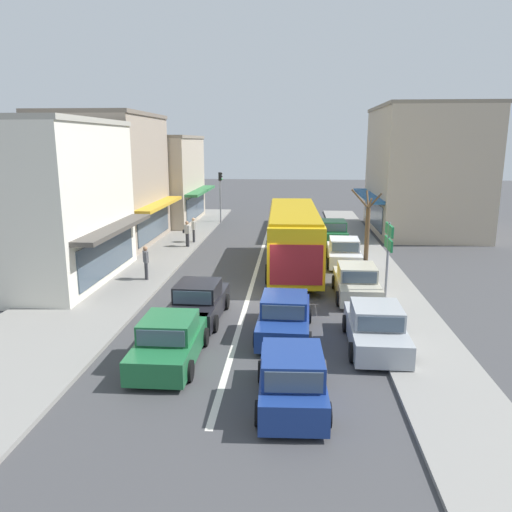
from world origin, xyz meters
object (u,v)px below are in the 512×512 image
at_px(parked_sedan_kerb_front, 375,328).
at_px(pedestrian_with_handbag_near, 187,232).
at_px(sedan_adjacent_lane_lead, 199,302).
at_px(parked_sedan_kerb_third, 344,253).
at_px(hatchback_queue_gap_filler, 292,379).
at_px(street_tree_right, 367,232).
at_px(sedan_behind_bus_near, 170,341).
at_px(pedestrian_far_walker, 146,261).
at_px(traffic_light_downstreet, 220,189).
at_px(pedestrian_browsing_midblock, 194,228).
at_px(directional_road_sign, 388,245).
at_px(city_bus, 293,234).
at_px(parked_sedan_kerb_second, 356,283).
at_px(parked_hatchback_kerb_rear, 333,232).
at_px(sedan_behind_bus_mid, 284,317).

xyz_separation_m(parked_sedan_kerb_front, pedestrian_with_handbag_near, (-9.47, 14.92, 0.40)).
bearing_deg(sedan_adjacent_lane_lead, parked_sedan_kerb_third, 55.48).
distance_m(hatchback_queue_gap_filler, parked_sedan_kerb_third, 15.67).
xyz_separation_m(sedan_adjacent_lane_lead, street_tree_right, (7.45, 8.29, 1.37)).
distance_m(hatchback_queue_gap_filler, sedan_behind_bus_near, 4.41).
distance_m(parked_sedan_kerb_front, street_tree_right, 10.64).
bearing_deg(pedestrian_far_walker, hatchback_queue_gap_filler, -57.31).
xyz_separation_m(parked_sedan_kerb_front, traffic_light_downstreet, (-8.83, 25.29, 2.19)).
bearing_deg(pedestrian_browsing_midblock, directional_road_sign, -50.66).
bearing_deg(pedestrian_with_handbag_near, city_bus, -34.99).
bearing_deg(parked_sedan_kerb_third, parked_sedan_kerb_front, -90.27).
xyz_separation_m(parked_sedan_kerb_second, directional_road_sign, (0.96, -1.65, 2.04)).
bearing_deg(parked_sedan_kerb_second, parked_hatchback_kerb_rear, 90.35).
xyz_separation_m(city_bus, sedan_adjacent_lane_lead, (-3.58, -8.02, -1.22)).
distance_m(street_tree_right, pedestrian_with_handbag_near, 11.52).
bearing_deg(pedestrian_with_handbag_near, hatchback_queue_gap_filler, -70.35).
bearing_deg(street_tree_right, parked_sedan_kerb_front, -96.08).
distance_m(traffic_light_downstreet, pedestrian_browsing_midblock, 9.11).
distance_m(directional_road_sign, street_tree_right, 6.75).
xyz_separation_m(hatchback_queue_gap_filler, sedan_behind_bus_near, (-3.76, 2.31, -0.05)).
height_order(hatchback_queue_gap_filler, sedan_behind_bus_mid, hatchback_queue_gap_filler).
bearing_deg(directional_road_sign, sedan_behind_bus_mid, -143.81).
bearing_deg(sedan_behind_bus_near, pedestrian_far_walker, 110.83).
bearing_deg(parked_hatchback_kerb_rear, city_bus, -110.03).
bearing_deg(sedan_behind_bus_mid, pedestrian_far_walker, 137.34).
distance_m(hatchback_queue_gap_filler, parked_sedan_kerb_second, 9.76).
relative_size(city_bus, parked_sedan_kerb_second, 2.59).
distance_m(hatchback_queue_gap_filler, sedan_behind_bus_mid, 4.78).
height_order(sedan_behind_bus_near, sedan_adjacent_lane_lead, same).
height_order(parked_sedan_kerb_third, pedestrian_with_handbag_near, pedestrian_with_handbag_near).
xyz_separation_m(pedestrian_browsing_midblock, pedestrian_far_walker, (-0.49, -9.25, 0.00)).
distance_m(sedan_behind_bus_near, parked_sedan_kerb_third, 14.66).
bearing_deg(pedestrian_far_walker, parked_sedan_kerb_front, -35.93).
height_order(sedan_behind_bus_mid, pedestrian_browsing_midblock, pedestrian_browsing_midblock).
height_order(sedan_behind_bus_near, pedestrian_browsing_midblock, pedestrian_browsing_midblock).
height_order(sedan_behind_bus_mid, parked_sedan_kerb_second, same).
bearing_deg(sedan_adjacent_lane_lead, parked_hatchback_kerb_rear, 67.83).
distance_m(city_bus, traffic_light_downstreet, 16.28).
distance_m(sedan_behind_bus_mid, pedestrian_browsing_midblock, 16.76).
xyz_separation_m(parked_sedan_kerb_third, traffic_light_downstreet, (-8.88, 13.80, 2.19)).
height_order(sedan_behind_bus_mid, pedestrian_far_walker, pedestrian_far_walker).
xyz_separation_m(sedan_behind_bus_mid, parked_sedan_kerb_third, (3.08, 10.64, 0.00)).
distance_m(sedan_adjacent_lane_lead, directional_road_sign, 7.76).
bearing_deg(pedestrian_with_handbag_near, parked_sedan_kerb_front, -57.60).
distance_m(pedestrian_with_handbag_near, pedestrian_far_walker, 7.81).
xyz_separation_m(sedan_behind_bus_near, parked_sedan_kerb_second, (6.53, 7.05, 0.00)).
relative_size(city_bus, hatchback_queue_gap_filler, 2.91).
relative_size(parked_sedan_kerb_second, street_tree_right, 0.99).
relative_size(city_bus, pedestrian_with_handbag_near, 6.70).
bearing_deg(sedan_behind_bus_mid, hatchback_queue_gap_filler, -86.63).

